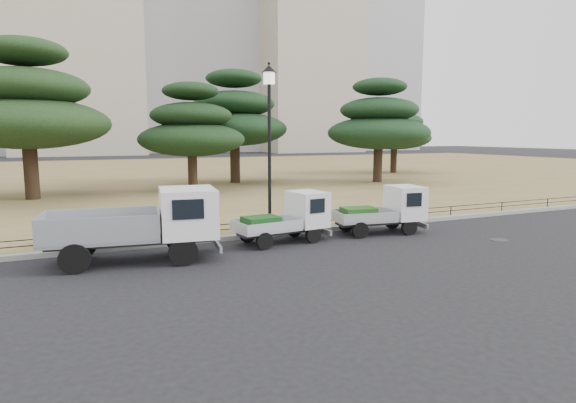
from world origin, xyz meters
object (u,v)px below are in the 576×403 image
truck_large (143,222)px  street_lamp (269,120)px  tarp_pile (80,233)px  truck_kei_front (288,218)px  truck_kei_rear (385,210)px

truck_large → street_lamp: street_lamp is taller
truck_large → street_lamp: 5.82m
street_lamp → tarp_pile: (-6.29, 0.39, -3.57)m
truck_kei_front → tarp_pile: size_ratio=2.20×
truck_kei_rear → street_lamp: 5.32m
truck_kei_rear → street_lamp: bearing=167.9°
tarp_pile → truck_kei_front: bearing=-15.1°
truck_large → tarp_pile: bearing=132.9°
truck_large → tarp_pile: size_ratio=3.29×
street_lamp → tarp_pile: 7.25m
truck_kei_rear → street_lamp: street_lamp is taller
truck_large → truck_kei_rear: (8.61, 0.48, -0.28)m
truck_large → truck_kei_front: (4.76, 0.59, -0.31)m
tarp_pile → truck_kei_rear: bearing=-10.2°
truck_kei_front → street_lamp: 3.52m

